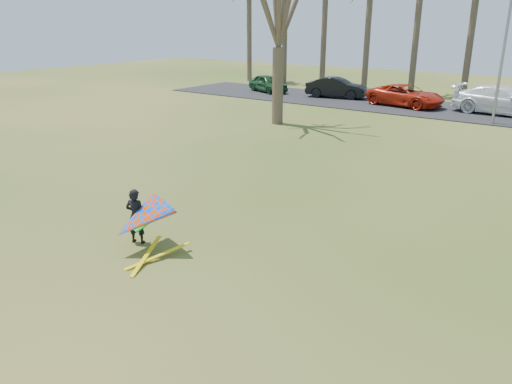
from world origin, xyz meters
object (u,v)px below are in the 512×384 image
Objects in this scene: car_0 at (268,83)px; car_1 at (337,88)px; streetlight at (508,42)px; kite_flyer at (140,219)px; car_2 at (406,95)px; car_3 at (503,100)px.

car_0 is 6.00m from car_1.
streetlight is at bearing -77.77° from car_0.
kite_flyer is (8.22, -26.51, 0.03)m from car_1.
car_2 is (11.57, -0.29, 0.03)m from car_0.
car_0 is 1.68× the size of kite_flyer.
car_1 is at bearing -63.15° from car_0.
streetlight is 7.90m from car_2.
car_2 is 0.88× the size of car_3.
streetlight is 1.99× the size of car_0.
streetlight is 3.35× the size of kite_flyer.
car_2 is 5.99m from car_3.
streetlight is at bearing 80.71° from kite_flyer.
streetlight is 1.55× the size of car_2.
car_2 is 25.88m from kite_flyer.
car_0 is 29.65m from kite_flyer.
kite_flyer reaches higher than car_3.
streetlight reaches higher than kite_flyer.
car_3 reaches higher than car_1.
car_3 is 26.44m from kite_flyer.
streetlight is 4.93m from car_3.
car_1 is at bearing 93.63° from car_3.
car_2 is 2.16× the size of kite_flyer.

